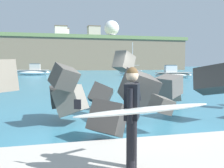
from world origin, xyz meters
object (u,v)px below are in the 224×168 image
object	(u,v)px
boat_mid_left	(33,71)
station_building_east	(61,34)
boat_near_right	(173,74)
radar_dome	(112,30)
boat_near_left	(131,72)
station_building_west	(94,33)
surfer_with_board	(133,112)
station_building_central	(62,35)

from	to	relation	value
boat_mid_left	station_building_east	world-z (taller)	station_building_east
station_building_east	boat_near_right	bearing A→B (deg)	-79.86
station_building_east	radar_dome	bearing A→B (deg)	-14.82
boat_near_left	station_building_west	world-z (taller)	station_building_west
boat_near_left	radar_dome	bearing A→B (deg)	79.57
boat_mid_left	station_building_east	bearing A→B (deg)	83.02
boat_mid_left	station_building_east	size ratio (longest dim) A/B	0.89
radar_dome	boat_near_left	bearing A→B (deg)	-100.43
boat_mid_left	station_building_west	xyz separation A→B (m)	(21.25, 56.47, 14.60)
boat_near_left	station_building_east	size ratio (longest dim) A/B	0.83
boat_mid_left	boat_near_right	bearing A→B (deg)	-34.74
boat_near_right	boat_mid_left	size ratio (longest dim) A/B	0.92
surfer_with_board	station_building_central	world-z (taller)	station_building_central
boat_near_right	station_building_east	world-z (taller)	station_building_east
station_building_east	station_building_west	bearing A→B (deg)	-23.48
station_building_east	surfer_with_board	bearing A→B (deg)	-91.51
boat_near_right	boat_near_left	bearing A→B (deg)	112.34
surfer_with_board	station_building_east	world-z (taller)	station_building_east
boat_mid_left	radar_dome	distance (m)	65.82
boat_near_left	boat_mid_left	distance (m)	18.59
surfer_with_board	boat_mid_left	world-z (taller)	boat_mid_left
boat_near_right	station_building_central	size ratio (longest dim) A/B	0.76
boat_near_right	station_building_east	bearing A→B (deg)	100.14
surfer_with_board	station_building_east	size ratio (longest dim) A/B	0.28
boat_near_left	station_building_central	xyz separation A→B (m)	(-9.32, 69.59, 14.48)
boat_near_right	boat_mid_left	bearing A→B (deg)	145.26
boat_near_right	boat_mid_left	xyz separation A→B (m)	(-21.46, 14.88, 0.09)
boat_near_left	radar_dome	distance (m)	65.56
boat_near_left	station_building_east	world-z (taller)	station_building_east
station_building_central	boat_near_right	bearing A→B (deg)	-80.57
boat_mid_left	station_building_central	size ratio (longest dim) A/B	0.84
radar_dome	surfer_with_board	bearing A→B (deg)	-103.43
radar_dome	station_building_west	distance (m)	8.12
boat_mid_left	station_building_west	bearing A→B (deg)	69.38
boat_near_left	boat_mid_left	world-z (taller)	boat_near_left
surfer_with_board	station_building_central	bearing A→B (deg)	88.12
boat_near_right	station_building_west	bearing A→B (deg)	90.17
boat_near_left	station_building_east	bearing A→B (deg)	98.40
surfer_with_board	boat_near_right	distance (m)	34.78
boat_near_right	station_building_east	distance (m)	79.88
boat_near_right	station_building_central	distance (m)	81.13
station_building_central	station_building_east	xyz separation A→B (m)	(-0.74, -1.49, 0.43)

